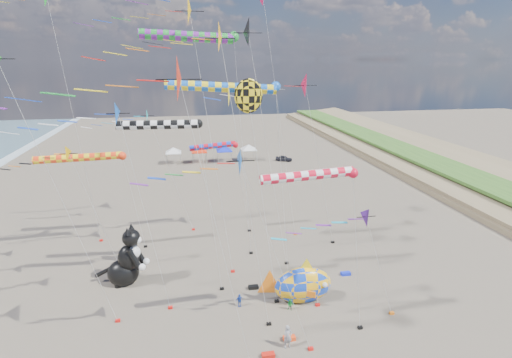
{
  "coord_description": "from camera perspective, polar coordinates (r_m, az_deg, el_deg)",
  "views": [
    {
      "loc": [
        -4.03,
        -18.23,
        19.78
      ],
      "look_at": [
        1.59,
        12.0,
        10.55
      ],
      "focal_mm": 28.0,
      "sensor_mm": 36.0,
      "label": 1
    }
  ],
  "objects": [
    {
      "name": "windsock_4",
      "position": [
        43.57,
        -23.41,
        2.79
      ],
      "size": [
        10.02,
        0.83,
        10.79
      ],
      "color": "#FF3A15",
      "rests_on": "ground"
    },
    {
      "name": "windsock_3",
      "position": [
        37.81,
        -9.05,
        19.36
      ],
      "size": [
        9.99,
        0.95,
        22.21
      ],
      "color": "green",
      "rests_on": "ground"
    },
    {
      "name": "cat_inflatable",
      "position": [
        38.52,
        -18.19,
        -10.22
      ],
      "size": [
        4.68,
        3.16,
        5.77
      ],
      "primitive_type": null,
      "rotation": [
        0.0,
        0.0,
        -0.26
      ],
      "color": "black",
      "rests_on": "ground"
    },
    {
      "name": "windsock_0",
      "position": [
        32.0,
        -4.19,
        12.83
      ],
      "size": [
        10.35,
        0.8,
        18.12
      ],
      "color": "blue",
      "rests_on": "ground"
    },
    {
      "name": "kite_bag_2",
      "position": [
        37.15,
        -0.38,
        -15.2
      ],
      "size": [
        0.9,
        0.44,
        0.3
      ],
      "primitive_type": "cube",
      "color": "black",
      "rests_on": "ground"
    },
    {
      "name": "delta_kite_6",
      "position": [
        40.28,
        5.65,
        12.84
      ],
      "size": [
        13.82,
        2.71,
        18.73
      ],
      "color": "red",
      "rests_on": "ground"
    },
    {
      "name": "windsock_1",
      "position": [
        26.5,
        8.13,
        0.38
      ],
      "size": [
        8.04,
        0.7,
        12.84
      ],
      "color": "red",
      "rests_on": "ground"
    },
    {
      "name": "delta_kite_4",
      "position": [
        23.58,
        -1.68,
        1.88
      ],
      "size": [
        9.85,
        1.88,
        15.04
      ],
      "color": "#0B53B8",
      "rests_on": "ground"
    },
    {
      "name": "delta_kite_1",
      "position": [
        30.35,
        -23.11,
        7.62
      ],
      "size": [
        10.99,
        1.85,
        17.01
      ],
      "color": "blue",
      "rests_on": "ground"
    },
    {
      "name": "delta_kite_5",
      "position": [
        38.65,
        -24.64,
        2.94
      ],
      "size": [
        7.53,
        1.66,
        12.82
      ],
      "color": "#E4A508",
      "rests_on": "ground"
    },
    {
      "name": "delta_kite_11",
      "position": [
        34.49,
        -9.92,
        22.48
      ],
      "size": [
        11.14,
        2.61,
        24.95
      ],
      "color": "#FFB80C",
      "rests_on": "ground"
    },
    {
      "name": "parked_car",
      "position": [
        81.1,
        4.0,
        2.95
      ],
      "size": [
        3.56,
        2.78,
        1.13
      ],
      "primitive_type": "imported",
      "rotation": [
        0.0,
        0.0,
        1.07
      ],
      "color": "#26262D",
      "rests_on": "ground"
    },
    {
      "name": "person_adult",
      "position": [
        30.54,
        4.57,
        -21.57
      ],
      "size": [
        0.71,
        0.53,
        1.79
      ],
      "primitive_type": "imported",
      "rotation": [
        0.0,
        0.0,
        0.16
      ],
      "color": "gray",
      "rests_on": "ground"
    },
    {
      "name": "delta_kite_2",
      "position": [
        30.28,
        -32.19,
        13.96
      ],
      "size": [
        11.74,
        2.36,
        21.09
      ],
      "color": "#1B851F",
      "rests_on": "ground"
    },
    {
      "name": "kite_bag_3",
      "position": [
        31.64,
        4.77,
        -21.72
      ],
      "size": [
        0.9,
        0.44,
        0.3
      ],
      "primitive_type": "cube",
      "color": "#FF4315",
      "rests_on": "ground"
    },
    {
      "name": "fish_inflatable",
      "position": [
        35.1,
        6.65,
        -14.82
      ],
      "size": [
        6.62,
        2.81,
        4.14
      ],
      "color": "blue",
      "rests_on": "ground"
    },
    {
      "name": "child_green",
      "position": [
        34.38,
        4.92,
        -17.47
      ],
      "size": [
        0.62,
        0.59,
        1.01
      ],
      "primitive_type": "imported",
      "rotation": [
        0.0,
        0.0,
        -0.59
      ],
      "color": "#1A7E2F",
      "rests_on": "ground"
    },
    {
      "name": "windsock_2",
      "position": [
        44.6,
        -5.77,
        4.63
      ],
      "size": [
        6.81,
        0.66,
        10.94
      ],
      "color": "red",
      "rests_on": "ground"
    },
    {
      "name": "delta_kite_10",
      "position": [
        21.78,
        -10.62,
        13.41
      ],
      "size": [
        12.15,
        2.62,
        20.2
      ],
      "color": "red",
      "rests_on": "ground"
    },
    {
      "name": "windsock_5",
      "position": [
        31.83,
        -13.17,
        7.4
      ],
      "size": [
        7.87,
        0.74,
        15.34
      ],
      "color": "black",
      "rests_on": "ground"
    },
    {
      "name": "kite_bag_0",
      "position": [
        40.11,
        12.69,
        -13.05
      ],
      "size": [
        0.9,
        0.44,
        0.3
      ],
      "primitive_type": "cube",
      "color": "#1629E1",
      "rests_on": "ground"
    },
    {
      "name": "kite_bag_1",
      "position": [
        30.19,
        1.77,
        -23.86
      ],
      "size": [
        0.9,
        0.44,
        0.3
      ],
      "primitive_type": "cube",
      "color": "red",
      "rests_on": "ground"
    },
    {
      "name": "child_blue",
      "position": [
        34.7,
        -2.38,
        -16.92
      ],
      "size": [
        0.73,
        0.5,
        1.15
      ],
      "primitive_type": "imported",
      "rotation": [
        0.0,
        0.0,
        0.35
      ],
      "color": "#2044AF",
      "rests_on": "ground"
    },
    {
      "name": "delta_kite_0",
      "position": [
        30.09,
        13.19,
        -5.97
      ],
      "size": [
        9.5,
        1.62,
        9.66
      ],
      "color": "#4D1594",
      "rests_on": "ground"
    },
    {
      "name": "delta_kite_9",
      "position": [
        45.82,
        -17.16,
        8.0
      ],
      "size": [
        11.29,
        1.69,
        14.7
      ],
      "color": "#19B9C1",
      "rests_on": "ground"
    },
    {
      "name": "delta_kite_7",
      "position": [
        25.82,
        -8.95,
        18.55
      ],
      "size": [
        11.2,
        2.0,
        22.06
      ],
      "color": "#FFA613",
      "rests_on": "ground"
    },
    {
      "name": "delta_kite_8",
      "position": [
        35.28,
        -3.08,
        19.84
      ],
      "size": [
        13.75,
        2.64,
        23.32
      ],
      "color": "black",
      "rests_on": "ground"
    },
    {
      "name": "tent_row",
      "position": [
        80.17,
        -6.36,
        4.62
      ],
      "size": [
        19.2,
        4.2,
        3.8
      ],
      "color": "silver",
      "rests_on": "ground"
    },
    {
      "name": "angelfish_kite",
      "position": [
        31.15,
        -1.44,
        11.51
      ],
      "size": [
        3.74,
        3.02,
        18.43
      ],
      "color": "yellow",
      "rests_on": "ground"
    }
  ]
}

